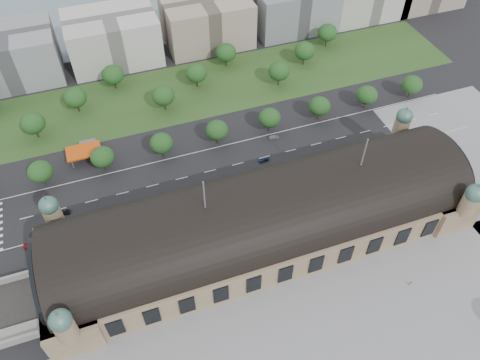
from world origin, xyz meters
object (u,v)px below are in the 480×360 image
object	(u,v)px
parked_car_6	(198,207)
bus_west	(233,183)
traffic_car_4	(264,160)
bus_east	(267,173)
parked_car_1	(30,243)
parked_car_2	(80,239)
parked_car_5	(154,218)
petrol_station	(86,148)
traffic_car_5	(274,137)
traffic_car_2	(64,212)
pedestrian_0	(410,283)
parked_car_4	(153,213)
parked_car_3	(98,233)
parked_car_0	(95,235)
bus_mid	(242,181)

from	to	relation	value
parked_car_6	bus_west	xyz separation A→B (m)	(15.99, 6.00, 1.07)
traffic_car_4	bus_east	distance (m)	8.29
parked_car_1	bus_west	bearing A→B (deg)	60.45
parked_car_2	bus_east	bearing A→B (deg)	75.14
parked_car_2	parked_car_5	world-z (taller)	parked_car_5
petrol_station	traffic_car_5	bearing A→B (deg)	-12.81
traffic_car_2	pedestrian_0	world-z (taller)	pedestrian_0
parked_car_2	parked_car_1	bearing A→B (deg)	-123.50
petrol_station	parked_car_6	size ratio (longest dim) A/B	2.60
parked_car_6	bus_west	bearing A→B (deg)	79.08
parked_car_6	parked_car_4	bearing A→B (deg)	-130.62
parked_car_2	parked_car_3	distance (m)	6.75
traffic_car_2	parked_car_2	distance (m)	14.97
parked_car_1	parked_car_5	distance (m)	44.20
parked_car_0	pedestrian_0	distance (m)	111.26
traffic_car_2	parked_car_2	size ratio (longest dim) A/B	0.98
parked_car_4	bus_east	world-z (taller)	bus_east
pedestrian_0	bus_east	bearing A→B (deg)	119.33
traffic_car_5	pedestrian_0	bearing A→B (deg)	-162.90
parked_car_0	parked_car_5	size ratio (longest dim) A/B	0.68
traffic_car_2	traffic_car_4	world-z (taller)	traffic_car_4
parked_car_6	bus_mid	bearing A→B (deg)	75.26
traffic_car_5	bus_east	world-z (taller)	bus_east
parked_car_6	parked_car_1	bearing A→B (deg)	-125.22
parked_car_6	bus_east	world-z (taller)	bus_east
parked_car_0	pedestrian_0	bearing A→B (deg)	21.86
traffic_car_2	parked_car_4	world-z (taller)	parked_car_4
parked_car_1	parked_car_6	xyz separation A→B (m)	(61.22, -4.00, 0.06)
bus_east	parked_car_6	bearing A→B (deg)	102.63
parked_car_1	parked_car_3	size ratio (longest dim) A/B	1.12
parked_car_3	bus_mid	xyz separation A→B (m)	(57.51, 6.00, 0.67)
traffic_car_5	parked_car_6	world-z (taller)	parked_car_6
parked_car_3	parked_car_5	bearing A→B (deg)	69.39
traffic_car_5	parked_car_2	size ratio (longest dim) A/B	0.94
bus_west	bus_mid	distance (m)	3.98
traffic_car_4	bus_west	world-z (taller)	bus_west
parked_car_1	traffic_car_4	bearing A→B (deg)	65.68
parked_car_1	parked_car_2	world-z (taller)	parked_car_1
parked_car_1	pedestrian_0	bearing A→B (deg)	32.34
bus_east	pedestrian_0	bearing A→B (deg)	-157.10
parked_car_0	bus_east	world-z (taller)	bus_east
parked_car_0	parked_car_3	bearing A→B (deg)	51.80
petrol_station	parked_car_5	bearing A→B (deg)	-67.10
parked_car_3	parked_car_0	bearing A→B (deg)	-110.61
parked_car_5	pedestrian_0	bearing A→B (deg)	25.61
petrol_station	parked_car_5	size ratio (longest dim) A/B	2.35
parked_car_3	parked_car_4	bearing A→B (deg)	76.86
parked_car_5	parked_car_6	xyz separation A→B (m)	(17.20, 0.00, -0.05)
traffic_car_2	parked_car_3	distance (m)	18.09
parked_car_2	parked_car_3	world-z (taller)	parked_car_3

